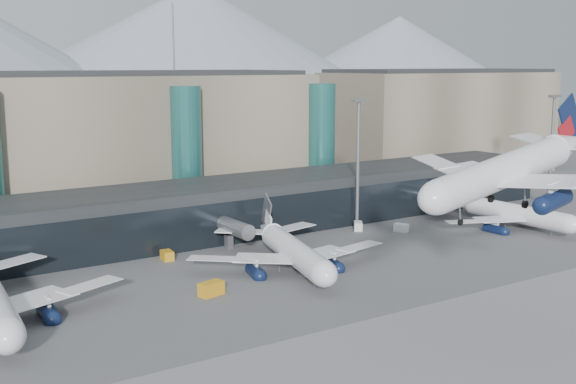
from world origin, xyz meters
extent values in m
plane|color=#515154|center=(0.00, 0.00, 0.00)|extent=(900.00, 900.00, 0.00)
cube|color=slate|center=(0.00, -15.00, 0.02)|extent=(400.00, 40.00, 0.04)
cube|color=black|center=(0.00, 58.00, 5.00)|extent=(170.00, 18.00, 10.00)
cube|color=black|center=(0.00, 49.10, 4.00)|extent=(170.00, 0.40, 8.00)
cylinder|color=slate|center=(0.00, 47.00, 4.20)|extent=(2.80, 14.00, 2.80)
cube|color=slate|center=(0.00, 47.00, 1.20)|extent=(1.20, 1.20, 2.40)
cylinder|color=slate|center=(50.00, 47.00, 4.20)|extent=(2.80, 14.00, 2.80)
cube|color=slate|center=(50.00, 47.00, 1.20)|extent=(1.20, 1.20, 2.40)
cube|color=gray|center=(-25.00, 90.00, 15.00)|extent=(130.00, 30.00, 30.00)
cube|color=black|center=(-25.00, 90.00, 30.50)|extent=(123.50, 28.00, 1.00)
cube|color=gray|center=(95.00, 90.00, 15.00)|extent=(70.00, 30.00, 30.00)
cube|color=black|center=(95.00, 90.00, 30.50)|extent=(66.50, 28.00, 1.00)
cylinder|color=#256764|center=(5.00, 74.00, 14.00)|extent=(6.40, 6.40, 28.00)
cylinder|color=#256764|center=(40.00, 74.00, 14.00)|extent=(6.40, 6.40, 28.00)
cylinder|color=slate|center=(10.00, 90.00, 38.00)|extent=(0.40, 0.40, 16.00)
cone|color=gray|center=(160.00, 380.00, 42.50)|extent=(340.00, 340.00, 85.00)
cone|color=gray|center=(340.00, 380.00, 35.00)|extent=(300.00, 300.00, 70.00)
cylinder|color=slate|center=(30.00, 48.00, 12.50)|extent=(0.70, 0.70, 25.00)
cube|color=slate|center=(30.00, 48.00, 25.30)|extent=(3.00, 1.20, 0.60)
cylinder|color=slate|center=(80.00, 40.00, 12.50)|extent=(0.70, 0.70, 25.00)
cube|color=slate|center=(80.00, 40.00, 25.30)|extent=(3.00, 1.20, 0.60)
cylinder|color=white|center=(5.37, -9.76, 21.99)|extent=(22.57, 6.24, 3.69)
ellipsoid|color=white|center=(-5.70, -11.04, 21.99)|extent=(5.56, 4.27, 3.69)
cylinder|color=#0D1A3C|center=(6.38, -15.73, 19.49)|extent=(4.66, 2.53, 2.03)
cube|color=white|center=(6.04, -1.66, 21.38)|extent=(10.16, 16.82, 0.18)
cylinder|color=#0D1A3C|center=(4.99, -3.71, 19.49)|extent=(4.66, 2.53, 2.03)
cube|color=white|center=(19.10, -3.68, 22.36)|extent=(5.99, 8.87, 0.15)
cube|color=maroon|center=(18.98, -8.18, 24.02)|extent=(3.70, 0.68, 3.56)
cylinder|color=slate|center=(-2.38, -10.66, 19.59)|extent=(0.15, 0.15, 2.96)
cylinder|color=black|center=(-2.38, -10.66, 18.29)|extent=(0.68, 0.31, 0.66)
cylinder|color=black|center=(6.58, -11.85, 18.29)|extent=(0.88, 0.42, 0.84)
cylinder|color=black|center=(6.07, -7.45, 18.29)|extent=(0.88, 0.42, 0.84)
ellipsoid|color=white|center=(-44.51, 18.33, 4.69)|extent=(4.64, 6.19, 4.21)
cube|color=white|center=(-34.38, 32.14, 4.00)|extent=(19.16, 12.21, 0.21)
cylinder|color=#0D1A3C|center=(-36.66, 30.85, 1.85)|extent=(2.69, 5.24, 2.32)
cube|color=white|center=(-37.29, 46.92, 5.11)|extent=(10.10, 7.13, 0.17)
cylinder|color=black|center=(-44.23, 22.13, 0.48)|extent=(0.32, 0.77, 0.75)
cylinder|color=black|center=(-40.97, 31.90, 0.48)|extent=(0.44, 0.99, 0.96)
cylinder|color=white|center=(2.06, 30.06, 4.41)|extent=(9.99, 24.09, 3.96)
ellipsoid|color=white|center=(-1.02, 18.53, 4.41)|extent=(5.25, 6.37, 3.96)
cone|color=white|center=(6.03, 44.89, 4.61)|extent=(5.58, 7.61, 3.96)
cube|color=white|center=(10.74, 29.51, 3.76)|extent=(17.81, 8.68, 0.20)
cylinder|color=#0D1A3C|center=(8.41, 28.72, 1.74)|extent=(3.34, 5.18, 2.18)
cube|color=white|center=(10.64, 43.66, 4.80)|extent=(9.41, 5.32, 0.16)
cube|color=white|center=(-5.74, 33.91, 3.76)|extent=(16.80, 15.40, 0.20)
cylinder|color=#0D1A3C|center=(-4.11, 32.07, 1.74)|extent=(3.34, 5.18, 2.18)
cube|color=white|center=(1.41, 46.12, 4.80)|extent=(8.81, 8.54, 0.16)
cube|color=slate|center=(6.11, 45.22, 7.77)|extent=(1.76, 5.77, 6.97)
cube|color=white|center=(5.85, 44.23, 6.58)|extent=(1.29, 3.89, 3.81)
cylinder|color=slate|center=(-0.10, 21.99, 1.84)|extent=(0.16, 0.16, 3.17)
cylinder|color=black|center=(-0.10, 21.99, 0.45)|extent=(0.42, 0.74, 0.70)
cylinder|color=black|center=(4.62, 30.44, 0.45)|extent=(0.57, 0.96, 0.90)
cylinder|color=black|center=(0.03, 31.66, 0.45)|extent=(0.57, 0.96, 0.90)
cylinder|color=white|center=(55.40, 31.00, 4.20)|extent=(4.52, 22.87, 3.77)
ellipsoid|color=white|center=(55.78, 19.63, 4.20)|extent=(3.94, 5.40, 3.77)
cone|color=white|center=(54.92, 45.62, 4.39)|extent=(3.98, 6.62, 3.77)
cube|color=white|center=(63.47, 32.89, 3.58)|extent=(17.00, 12.28, 0.19)
cylinder|color=#0D1A3C|center=(61.57, 31.53, 1.66)|extent=(2.22, 4.62, 2.07)
cube|color=white|center=(59.47, 45.78, 4.58)|extent=(8.95, 7.03, 0.15)
cube|color=white|center=(47.23, 32.36, 3.58)|extent=(17.12, 11.47, 0.19)
cylinder|color=#0D1A3C|center=(49.22, 31.12, 1.66)|extent=(2.22, 4.62, 2.07)
cube|color=white|center=(50.37, 45.47, 4.58)|extent=(9.02, 6.64, 0.15)
cube|color=#0D1A3C|center=(54.91, 45.95, 7.41)|extent=(0.41, 5.64, 6.64)
cube|color=white|center=(54.94, 44.97, 6.28)|extent=(0.39, 3.77, 3.63)
cylinder|color=slate|center=(55.67, 23.04, 1.75)|extent=(0.15, 0.15, 3.02)
cylinder|color=black|center=(55.67, 23.04, 0.43)|extent=(0.26, 0.68, 0.67)
cylinder|color=black|center=(57.63, 32.05, 0.43)|extent=(0.36, 0.87, 0.86)
cylinder|color=black|center=(53.11, 31.90, 0.43)|extent=(0.36, 0.87, 0.86)
cube|color=orange|center=(-12.44, 45.93, 0.79)|extent=(1.96, 2.90, 1.58)
cube|color=#515156|center=(2.66, 24.84, 1.04)|extent=(3.93, 2.35, 2.09)
cube|color=silver|center=(28.22, 45.37, 0.83)|extent=(2.97, 3.27, 1.66)
cube|color=orange|center=(64.06, 25.38, 0.89)|extent=(3.36, 2.21, 1.78)
cube|color=silver|center=(34.47, 39.69, 0.78)|extent=(2.56, 3.10, 1.57)
cube|color=orange|center=(-14.98, 25.02, 0.99)|extent=(3.91, 2.66, 1.98)
camera|label=1|loc=(-60.18, -63.10, 32.49)|focal=45.00mm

